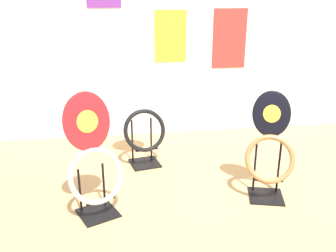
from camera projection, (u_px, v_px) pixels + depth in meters
name	position (u px, v px, depth m)	size (l,w,h in m)	color
ground_plane	(285.00, 232.00, 2.68)	(14.00, 14.00, 0.00)	tan
wall_back	(215.00, 22.00, 4.23)	(8.00, 0.07, 2.60)	silver
toilet_seat_display_jazz_black	(270.00, 151.00, 3.01)	(0.44, 0.39, 0.88)	black
toilet_seat_display_white_plain	(144.00, 122.00, 3.60)	(0.44, 0.33, 0.97)	black
toilet_seat_display_crimson_swirl	(93.00, 162.00, 2.77)	(0.47, 0.40, 0.95)	black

